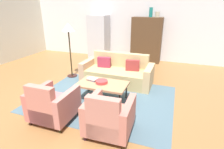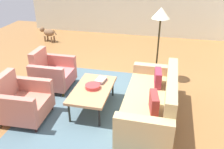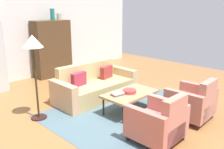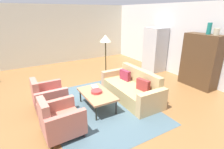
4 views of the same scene
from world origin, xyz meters
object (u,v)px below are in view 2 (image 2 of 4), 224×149
coffee_table (92,90)px  armchair_left (51,73)px  book_stack (101,80)px  dog (48,33)px  armchair_right (21,102)px  floor_lamp (160,20)px  fruit_bowl (93,86)px  couch (154,103)px

coffee_table → armchair_left: 1.31m
armchair_left → book_stack: bearing=76.5°
coffee_table → dog: dog is taller
armchair_left → dog: bearing=-152.7°
armchair_right → book_stack: 1.55m
dog → armchair_right: bearing=124.4°
coffee_table → floor_lamp: 2.20m
coffee_table → armchair_right: size_ratio=1.36×
armchair_left → fruit_bowl: 1.31m
armchair_right → fruit_bowl: armchair_right is taller
coffee_table → book_stack: bearing=164.7°
couch → armchair_left: 2.43m
book_stack → floor_lamp: floor_lamp is taller
armchair_left → floor_lamp: (-0.98, 2.29, 1.10)m
fruit_bowl → floor_lamp: (-1.55, 1.12, 0.97)m
armchair_left → dog: 3.32m
couch → floor_lamp: floor_lamp is taller
fruit_bowl → floor_lamp: floor_lamp is taller
couch → floor_lamp: (-1.58, -0.06, 1.16)m
fruit_bowl → book_stack: bearing=163.5°
book_stack → floor_lamp: (-1.27, 1.04, 0.97)m
couch → fruit_bowl: couch is taller
book_stack → armchair_right: bearing=-54.0°
coffee_table → book_stack: (-0.31, 0.08, 0.07)m
coffee_table → floor_lamp: (-1.58, 1.12, 1.04)m
book_stack → floor_lamp: 1.91m
armchair_left → dog: armchair_left is taller
book_stack → dog: bearing=-139.2°
coffee_table → dog: (-3.54, -2.71, -0.09)m
couch → armchair_right: armchair_right is taller
couch → dog: couch is taller
couch → floor_lamp: size_ratio=1.23×
armchair_right → fruit_bowl: size_ratio=3.01×
couch → book_stack: 1.16m
coffee_table → armchair_left: (-0.60, -1.17, -0.06)m
armchair_left → floor_lamp: bearing=112.7°
couch → coffee_table: size_ratio=1.76×
coffee_table → fruit_bowl: 0.08m
couch → coffee_table: couch is taller
dog → armchair_left: bearing=131.6°
armchair_left → floor_lamp: floor_lamp is taller
book_stack → dog: (-3.23, -2.80, -0.16)m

